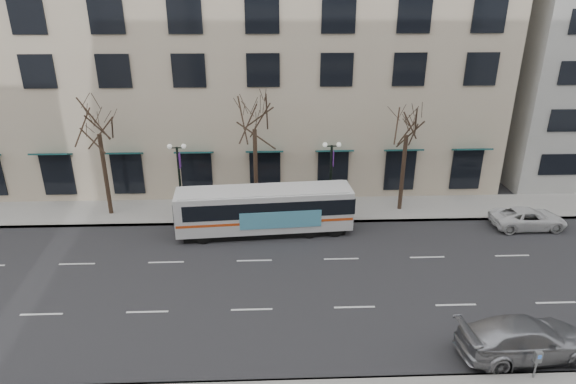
{
  "coord_description": "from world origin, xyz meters",
  "views": [
    {
      "loc": [
        1.04,
        -21.61,
        14.15
      ],
      "look_at": [
        1.95,
        2.82,
        4.0
      ],
      "focal_mm": 30.0,
      "sensor_mm": 36.0,
      "label": 1
    }
  ],
  "objects_px": {
    "silver_car": "(525,339)",
    "tree_far_right": "(408,121)",
    "lamp_post_right": "(331,175)",
    "pay_station": "(538,359)",
    "tree_far_mid": "(254,115)",
    "city_bus": "(266,209)",
    "tree_far_left": "(97,120)",
    "white_pickup": "(528,218)",
    "lamp_post_left": "(180,177)"
  },
  "relations": [
    {
      "from": "silver_car",
      "to": "tree_far_left",
      "type": "bearing_deg",
      "value": 50.57
    },
    {
      "from": "city_bus",
      "to": "pay_station",
      "type": "relative_size",
      "value": 8.89
    },
    {
      "from": "city_bus",
      "to": "silver_car",
      "type": "xyz_separation_m",
      "value": [
        10.88,
        -11.64,
        -0.8
      ]
    },
    {
      "from": "tree_far_mid",
      "to": "pay_station",
      "type": "distance_m",
      "value": 20.49
    },
    {
      "from": "tree_far_left",
      "to": "silver_car",
      "type": "xyz_separation_m",
      "value": [
        21.54,
        -14.64,
        -5.87
      ]
    },
    {
      "from": "tree_far_left",
      "to": "white_pickup",
      "type": "distance_m",
      "value": 28.45
    },
    {
      "from": "tree_far_right",
      "to": "white_pickup",
      "type": "relative_size",
      "value": 1.7
    },
    {
      "from": "tree_far_left",
      "to": "white_pickup",
      "type": "xyz_separation_m",
      "value": [
        27.65,
        -2.93,
        -6.04
      ]
    },
    {
      "from": "tree_far_right",
      "to": "white_pickup",
      "type": "bearing_deg",
      "value": -20.94
    },
    {
      "from": "lamp_post_left",
      "to": "lamp_post_right",
      "type": "height_order",
      "value": "same"
    },
    {
      "from": "pay_station",
      "to": "tree_far_right",
      "type": "bearing_deg",
      "value": 91.56
    },
    {
      "from": "white_pickup",
      "to": "pay_station",
      "type": "xyz_separation_m",
      "value": [
        -6.4,
        -13.18,
        0.4
      ]
    },
    {
      "from": "tree_far_left",
      "to": "city_bus",
      "type": "relative_size",
      "value": 0.75
    },
    {
      "from": "tree_far_mid",
      "to": "white_pickup",
      "type": "distance_m",
      "value": 18.95
    },
    {
      "from": "tree_far_right",
      "to": "pay_station",
      "type": "xyz_separation_m",
      "value": [
        1.24,
        -16.1,
        -5.37
      ]
    },
    {
      "from": "tree_far_left",
      "to": "white_pickup",
      "type": "bearing_deg",
      "value": -6.04
    },
    {
      "from": "lamp_post_left",
      "to": "lamp_post_right",
      "type": "relative_size",
      "value": 1.0
    },
    {
      "from": "silver_car",
      "to": "tree_far_right",
      "type": "bearing_deg",
      "value": 0.77
    },
    {
      "from": "lamp_post_right",
      "to": "white_pickup",
      "type": "xyz_separation_m",
      "value": [
        12.64,
        -2.33,
        -2.29
      ]
    },
    {
      "from": "tree_far_right",
      "to": "lamp_post_right",
      "type": "height_order",
      "value": "tree_far_right"
    },
    {
      "from": "tree_far_mid",
      "to": "lamp_post_left",
      "type": "bearing_deg",
      "value": -173.15
    },
    {
      "from": "tree_far_mid",
      "to": "white_pickup",
      "type": "relative_size",
      "value": 1.81
    },
    {
      "from": "lamp_post_right",
      "to": "white_pickup",
      "type": "height_order",
      "value": "lamp_post_right"
    },
    {
      "from": "tree_far_right",
      "to": "pay_station",
      "type": "bearing_deg",
      "value": -85.59
    },
    {
      "from": "tree_far_mid",
      "to": "tree_far_right",
      "type": "relative_size",
      "value": 1.06
    },
    {
      "from": "tree_far_left",
      "to": "lamp_post_right",
      "type": "distance_m",
      "value": 15.48
    },
    {
      "from": "silver_car",
      "to": "lamp_post_left",
      "type": "bearing_deg",
      "value": 44.43
    },
    {
      "from": "white_pickup",
      "to": "city_bus",
      "type": "bearing_deg",
      "value": 89.19
    },
    {
      "from": "silver_car",
      "to": "pay_station",
      "type": "distance_m",
      "value": 1.51
    },
    {
      "from": "tree_far_mid",
      "to": "tree_far_right",
      "type": "distance_m",
      "value": 10.01
    },
    {
      "from": "tree_far_right",
      "to": "lamp_post_right",
      "type": "distance_m",
      "value": 6.11
    },
    {
      "from": "silver_car",
      "to": "white_pickup",
      "type": "bearing_deg",
      "value": -32.77
    },
    {
      "from": "silver_car",
      "to": "white_pickup",
      "type": "height_order",
      "value": "silver_car"
    },
    {
      "from": "city_bus",
      "to": "tree_far_right",
      "type": "bearing_deg",
      "value": 13.51
    },
    {
      "from": "city_bus",
      "to": "white_pickup",
      "type": "relative_size",
      "value": 2.35
    },
    {
      "from": "lamp_post_left",
      "to": "tree_far_right",
      "type": "bearing_deg",
      "value": 2.29
    },
    {
      "from": "city_bus",
      "to": "lamp_post_left",
      "type": "bearing_deg",
      "value": 152.74
    },
    {
      "from": "tree_far_left",
      "to": "tree_far_right",
      "type": "xyz_separation_m",
      "value": [
        20.0,
        0.0,
        -0.28
      ]
    },
    {
      "from": "lamp_post_right",
      "to": "pay_station",
      "type": "distance_m",
      "value": 16.81
    },
    {
      "from": "silver_car",
      "to": "pay_station",
      "type": "relative_size",
      "value": 4.55
    },
    {
      "from": "tree_far_right",
      "to": "white_pickup",
      "type": "xyz_separation_m",
      "value": [
        7.65,
        -2.93,
        -5.76
      ]
    },
    {
      "from": "lamp_post_left",
      "to": "white_pickup",
      "type": "xyz_separation_m",
      "value": [
        22.64,
        -2.33,
        -2.29
      ]
    },
    {
      "from": "tree_far_right",
      "to": "white_pickup",
      "type": "distance_m",
      "value": 10.01
    },
    {
      "from": "lamp_post_left",
      "to": "pay_station",
      "type": "distance_m",
      "value": 22.52
    },
    {
      "from": "tree_far_mid",
      "to": "city_bus",
      "type": "relative_size",
      "value": 0.77
    },
    {
      "from": "pay_station",
      "to": "lamp_post_right",
      "type": "bearing_deg",
      "value": 109.05
    },
    {
      "from": "tree_far_mid",
      "to": "tree_far_right",
      "type": "height_order",
      "value": "tree_far_mid"
    },
    {
      "from": "lamp_post_right",
      "to": "silver_car",
      "type": "distance_m",
      "value": 15.63
    },
    {
      "from": "silver_car",
      "to": "pay_station",
      "type": "height_order",
      "value": "silver_car"
    },
    {
      "from": "tree_far_mid",
      "to": "tree_far_left",
      "type": "bearing_deg",
      "value": -180.0
    }
  ]
}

